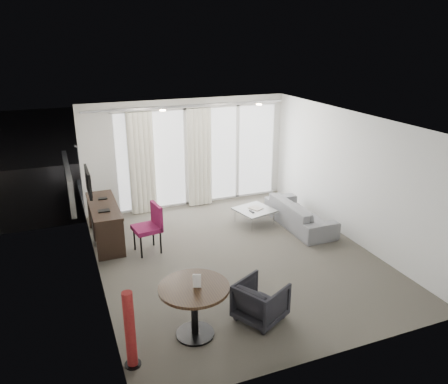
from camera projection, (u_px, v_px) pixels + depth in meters
name	position (u px, v px, depth m)	size (l,w,h in m)	color
floor	(236.00, 256.00, 8.35)	(5.00, 6.00, 0.00)	#48443B
ceiling	(237.00, 121.00, 7.47)	(5.00, 6.00, 0.00)	white
wall_left	(94.00, 211.00, 7.05)	(0.00, 6.00, 2.60)	silver
wall_right	(350.00, 177.00, 8.78)	(0.00, 6.00, 2.60)	silver
wall_front	(333.00, 270.00, 5.29)	(5.00, 0.00, 2.60)	silver
window_panel	(200.00, 156.00, 10.66)	(4.00, 0.02, 2.38)	white
window_frame	(200.00, 156.00, 10.65)	(4.10, 0.06, 2.44)	white
curtain_left	(142.00, 164.00, 10.02)	(0.60, 0.20, 2.38)	white
curtain_right	(200.00, 158.00, 10.50)	(0.60, 0.20, 2.38)	white
curtain_track	(188.00, 106.00, 9.99)	(4.80, 0.04, 0.04)	#B2B2B7
downlight_a	(163.00, 110.00, 8.56)	(0.12, 0.12, 0.02)	#FFE0B2
downlight_b	(259.00, 104.00, 9.29)	(0.12, 0.12, 0.02)	#FFE0B2
desk	(105.00, 223.00, 8.81)	(0.54, 1.72, 0.81)	black
tv	(88.00, 182.00, 8.31)	(0.05, 0.80, 0.50)	black
desk_chair	(147.00, 229.00, 8.37)	(0.52, 0.49, 0.96)	maroon
round_table	(195.00, 311.00, 6.03)	(0.98, 0.98, 0.78)	black
menu_card	(197.00, 291.00, 5.90)	(0.11, 0.02, 0.20)	white
red_lamp	(130.00, 330.00, 5.41)	(0.22, 0.22, 1.08)	maroon
tub_armchair	(261.00, 301.00, 6.41)	(0.65, 0.66, 0.60)	black
coffee_table	(254.00, 216.00, 9.75)	(0.75, 0.75, 0.34)	gray
remote	(252.00, 211.00, 9.54)	(0.05, 0.15, 0.02)	black
magazine	(256.00, 208.00, 9.72)	(0.24, 0.31, 0.02)	gray
sofa	(300.00, 214.00, 9.59)	(1.95, 0.76, 0.57)	slate
terrace_slab	(183.00, 186.00, 12.41)	(5.60, 3.00, 0.12)	#4D4D50
rattan_chair_a	(215.00, 169.00, 12.36)	(0.56, 0.56, 0.82)	brown
rattan_chair_b	(235.00, 165.00, 12.79)	(0.52, 0.52, 0.76)	brown
rattan_table	(228.00, 175.00, 12.32)	(0.53, 0.53, 0.53)	brown
balustrade	(169.00, 155.00, 13.49)	(5.50, 0.06, 1.05)	#B2B2B7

